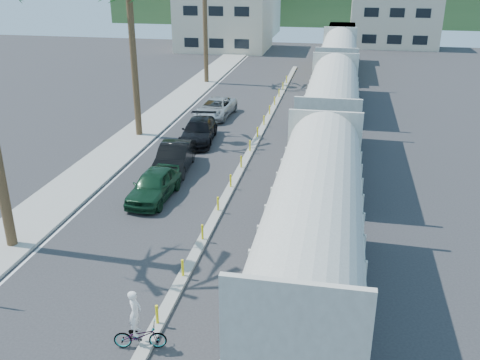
{
  "coord_description": "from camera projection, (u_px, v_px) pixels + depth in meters",
  "views": [
    {
      "loc": [
        5.61,
        -12.1,
        11.57
      ],
      "look_at": [
        1.18,
        10.62,
        2.0
      ],
      "focal_mm": 40.0,
      "sensor_mm": 36.0,
      "label": 1
    }
  ],
  "objects": [
    {
      "name": "lane_markings",
      "position": [
        233.0,
        129.0,
        39.44
      ],
      "size": [
        9.42,
        90.0,
        0.01
      ],
      "color": "silver",
      "rests_on": "ground"
    },
    {
      "name": "car_third",
      "position": [
        199.0,
        131.0,
        36.4
      ],
      "size": [
        3.17,
        5.65,
        1.52
      ],
      "primitive_type": "imported",
      "rotation": [
        0.0,
        0.0,
        0.1
      ],
      "color": "black",
      "rests_on": "ground"
    },
    {
      "name": "car_lead",
      "position": [
        154.0,
        185.0,
        27.65
      ],
      "size": [
        2.1,
        4.67,
        1.55
      ],
      "primitive_type": "imported",
      "rotation": [
        0.0,
        0.0,
        -0.03
      ],
      "color": "#10321D",
      "rests_on": "ground"
    },
    {
      "name": "cyclist",
      "position": [
        139.0,
        330.0,
        16.98
      ],
      "size": [
        1.25,
        1.93,
        2.11
      ],
      "rotation": [
        0.0,
        0.0,
        1.77
      ],
      "color": "#9EA0A5",
      "rests_on": "ground"
    },
    {
      "name": "car_second",
      "position": [
        175.0,
        158.0,
        31.34
      ],
      "size": [
        2.58,
        5.22,
        1.62
      ],
      "primitive_type": "imported",
      "rotation": [
        0.0,
        0.0,
        0.09
      ],
      "color": "black",
      "rests_on": "ground"
    },
    {
      "name": "median",
      "position": [
        250.0,
        152.0,
        34.46
      ],
      "size": [
        0.45,
        60.0,
        0.85
      ],
      "color": "gray",
      "rests_on": "ground"
    },
    {
      "name": "sidewalk",
      "position": [
        151.0,
        123.0,
        40.54
      ],
      "size": [
        3.0,
        90.0,
        0.15
      ],
      "primitive_type": "cube",
      "color": "gray",
      "rests_on": "ground"
    },
    {
      "name": "freight_train",
      "position": [
        333.0,
        99.0,
        35.95
      ],
      "size": [
        3.0,
        60.94,
        5.85
      ],
      "color": "#AAA89C",
      "rests_on": "ground"
    },
    {
      "name": "rails",
      "position": [
        332.0,
        122.0,
        40.89
      ],
      "size": [
        1.56,
        100.0,
        0.06
      ],
      "color": "black",
      "rests_on": "ground"
    },
    {
      "name": "buildings",
      "position": [
        268.0,
        11.0,
        80.85
      ],
      "size": [
        38.0,
        27.0,
        10.0
      ],
      "color": "beige",
      "rests_on": "ground"
    },
    {
      "name": "car_rear",
      "position": [
        216.0,
        108.0,
        42.19
      ],
      "size": [
        3.11,
        5.54,
        1.45
      ],
      "primitive_type": "imported",
      "rotation": [
        0.0,
        0.0,
        -0.07
      ],
      "color": "#B0B3B6",
      "rests_on": "ground"
    }
  ]
}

